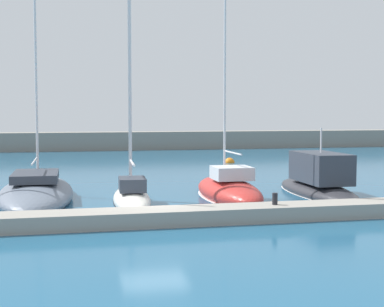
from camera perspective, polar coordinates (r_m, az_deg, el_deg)
ground_plane at (r=22.45m, az=-3.72°, el=-6.20°), size 120.00×120.00×0.00m
dock_pier at (r=20.94m, az=-3.05°, el=-6.17°), size 23.17×1.52×0.56m
breakwater_seawall at (r=61.52m, az=-9.66°, el=1.20°), size 108.00×2.79×1.87m
sailboat_slate_second at (r=27.59m, az=-14.91°, el=-3.64°), size 3.53×10.38×18.96m
sailboat_ivory_third at (r=25.97m, az=-5.89°, el=-4.06°), size 2.06×6.66×12.75m
sailboat_red_fourth at (r=27.04m, az=3.60°, el=-3.58°), size 2.39×7.20×14.75m
motorboat_charcoal_fifth at (r=28.70m, az=12.15°, el=-2.83°), size 2.35×8.07×3.58m
mooring_buoy_orange at (r=45.91m, az=3.67°, el=-0.90°), size 0.80×0.80×0.80m
dock_bollard at (r=22.00m, az=8.07°, el=-4.38°), size 0.20×0.20×0.44m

